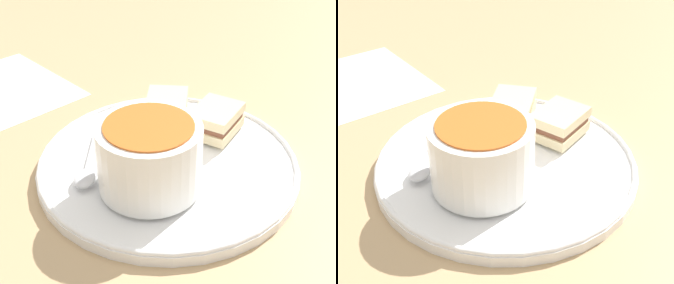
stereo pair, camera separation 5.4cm
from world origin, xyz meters
The scene contains 6 objects.
ground_plane centered at (0.00, 0.00, 0.00)m, with size 2.40×2.40×0.00m, color tan.
plate centered at (0.00, 0.00, 0.01)m, with size 0.31×0.31×0.02m.
soup_bowl centered at (0.00, -0.05, 0.05)m, with size 0.11×0.11×0.08m.
spoon centered at (-0.07, -0.07, 0.02)m, with size 0.05×0.11×0.01m.
sandwich_half_near centered at (0.04, 0.08, 0.03)m, with size 0.06×0.07×0.03m.
sandwich_half_far centered at (-0.03, 0.08, 0.03)m, with size 0.07×0.08×0.03m.
Camera 1 is at (0.16, -0.42, 0.34)m, focal length 50.00 mm.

